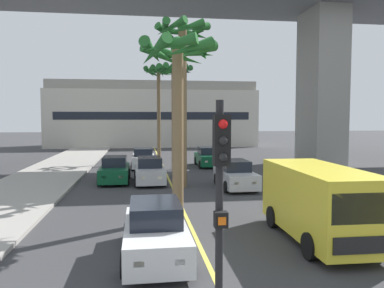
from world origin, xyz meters
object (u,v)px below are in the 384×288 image
at_px(traffic_light_median_near, 220,198).
at_px(traffic_light_median_far, 174,137).
at_px(palm_tree_far_median, 183,60).
at_px(car_queue_third, 208,157).
at_px(car_queue_front, 115,170).
at_px(car_queue_fifth, 155,232).
at_px(palm_tree_farthest_median, 174,81).
at_px(palm_tree_near_median, 159,81).
at_px(palm_tree_mid_median, 178,73).
at_px(car_queue_sixth, 150,171).
at_px(car_queue_second, 235,175).
at_px(delivery_van, 318,201).
at_px(car_queue_fourth, 143,159).

xyz_separation_m(traffic_light_median_near, traffic_light_median_far, (1.00, 18.94, 0.00)).
bearing_deg(palm_tree_far_median, car_queue_third, 71.26).
relative_size(car_queue_front, traffic_light_median_far, 0.98).
xyz_separation_m(car_queue_fifth, palm_tree_farthest_median, (2.12, 18.00, 6.01)).
relative_size(traffic_light_median_far, palm_tree_farthest_median, 0.52).
xyz_separation_m(palm_tree_near_median, palm_tree_farthest_median, (0.87, -5.20, -0.47)).
height_order(car_queue_fifth, palm_tree_mid_median, palm_tree_mid_median).
distance_m(car_queue_fifth, palm_tree_farthest_median, 19.10).
bearing_deg(traffic_light_median_far, traffic_light_median_near, -93.03).
relative_size(car_queue_third, car_queue_sixth, 1.00).
relative_size(car_queue_front, palm_tree_far_median, 0.44).
height_order(traffic_light_median_near, palm_tree_farthest_median, palm_tree_farthest_median).
bearing_deg(palm_tree_near_median, car_queue_sixth, -95.82).
height_order(car_queue_front, palm_tree_near_median, palm_tree_near_median).
distance_m(car_queue_fifth, palm_tree_near_median, 24.13).
relative_size(car_queue_second, traffic_light_median_far, 0.98).
bearing_deg(traffic_light_median_far, car_queue_sixth, -133.53).
relative_size(car_queue_fifth, delivery_van, 0.78).
distance_m(palm_tree_mid_median, palm_tree_far_median, 6.76).
height_order(traffic_light_median_near, palm_tree_far_median, palm_tree_far_median).
relative_size(delivery_van, palm_tree_near_median, 0.61).
bearing_deg(palm_tree_far_median, car_queue_front, 149.86).
relative_size(car_queue_second, palm_tree_near_median, 0.48).
bearing_deg(palm_tree_farthest_median, car_queue_sixth, -109.07).
relative_size(delivery_van, traffic_light_median_far, 1.26).
bearing_deg(palm_tree_near_median, traffic_light_median_far, -86.58).
bearing_deg(car_queue_front, palm_tree_far_median, -30.14).
distance_m(delivery_van, traffic_light_median_far, 13.77).
distance_m(traffic_light_median_far, palm_tree_near_median, 10.24).
distance_m(car_queue_fifth, traffic_light_median_near, 5.37).
xyz_separation_m(car_queue_third, car_queue_sixth, (-4.89, -7.32, 0.00)).
bearing_deg(delivery_van, car_queue_fourth, 106.45).
relative_size(car_queue_third, traffic_light_median_near, 0.98).
bearing_deg(traffic_light_median_near, car_queue_fourth, 92.36).
bearing_deg(car_queue_front, car_queue_sixth, -16.77).
distance_m(traffic_light_median_far, palm_tree_far_median, 5.58).
bearing_deg(palm_tree_mid_median, car_queue_fourth, 94.74).
relative_size(car_queue_third, palm_tree_near_median, 0.48).
bearing_deg(traffic_light_median_far, car_queue_fifth, -97.32).
relative_size(car_queue_fourth, palm_tree_mid_median, 0.58).
distance_m(delivery_van, palm_tree_far_median, 11.90).
xyz_separation_m(palm_tree_near_median, palm_tree_far_median, (0.73, -12.61, -0.08)).
xyz_separation_m(car_queue_fifth, palm_tree_mid_median, (1.05, 4.07, 4.93)).
height_order(car_queue_second, palm_tree_far_median, palm_tree_far_median).
height_order(car_queue_third, traffic_light_median_far, traffic_light_median_far).
relative_size(car_queue_second, car_queue_sixth, 0.99).
xyz_separation_m(car_queue_front, palm_tree_mid_median, (3.04, -8.83, 4.93)).
height_order(car_queue_fifth, car_queue_sixth, same).
xyz_separation_m(car_queue_third, palm_tree_near_median, (-3.77, 3.63, 6.48)).
bearing_deg(car_queue_sixth, traffic_light_median_far, 46.47).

